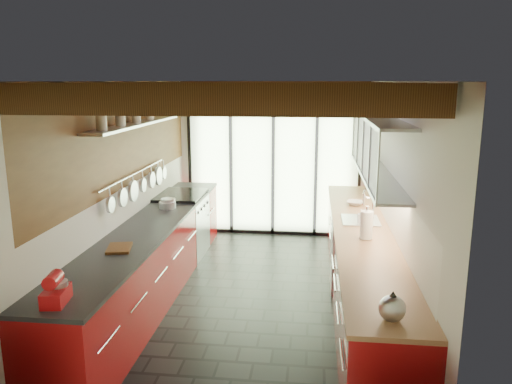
% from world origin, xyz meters
% --- Properties ---
extents(ground, '(5.50, 5.50, 0.00)m').
position_xyz_m(ground, '(0.00, 0.00, 0.00)').
color(ground, black).
rests_on(ground, ground).
extents(room_shell, '(5.50, 5.50, 5.50)m').
position_xyz_m(room_shell, '(0.00, 0.00, 1.65)').
color(room_shell, silver).
rests_on(room_shell, ground).
extents(ceiling_beams, '(3.14, 5.06, 4.90)m').
position_xyz_m(ceiling_beams, '(-0.00, 0.38, 2.46)').
color(ceiling_beams, '#593316').
rests_on(ceiling_beams, ground).
extents(glass_door, '(2.95, 0.10, 2.90)m').
position_xyz_m(glass_door, '(0.00, 2.69, 1.66)').
color(glass_door, '#C6EAAD').
rests_on(glass_door, ground).
extents(left_counter, '(0.68, 5.00, 0.92)m').
position_xyz_m(left_counter, '(-1.28, 0.00, 0.46)').
color(left_counter, maroon).
rests_on(left_counter, ground).
extents(range_stove, '(0.66, 0.90, 0.97)m').
position_xyz_m(range_stove, '(-1.28, 1.45, 0.47)').
color(range_stove, silver).
rests_on(range_stove, ground).
extents(right_counter, '(0.68, 5.00, 0.92)m').
position_xyz_m(right_counter, '(1.27, 0.00, 0.46)').
color(right_counter, maroon).
rests_on(right_counter, ground).
extents(sink_assembly, '(0.45, 0.52, 0.43)m').
position_xyz_m(sink_assembly, '(1.29, 0.40, 0.96)').
color(sink_assembly, silver).
rests_on(sink_assembly, right_counter).
extents(upper_cabinets_right, '(0.34, 3.00, 3.00)m').
position_xyz_m(upper_cabinets_right, '(1.43, 0.30, 1.85)').
color(upper_cabinets_right, silver).
rests_on(upper_cabinets_right, ground).
extents(left_wall_fixtures, '(0.28, 2.60, 0.96)m').
position_xyz_m(left_wall_fixtures, '(-1.47, 0.29, 1.78)').
color(left_wall_fixtures, silver).
rests_on(left_wall_fixtures, ground).
extents(stand_mixer, '(0.20, 0.31, 0.26)m').
position_xyz_m(stand_mixer, '(-1.27, -2.24, 1.02)').
color(stand_mixer, red).
rests_on(stand_mixer, left_counter).
extents(pot_large, '(0.23, 0.23, 0.12)m').
position_xyz_m(pot_large, '(-1.27, 0.77, 0.98)').
color(pot_large, silver).
rests_on(pot_large, left_counter).
extents(pot_small, '(0.24, 0.24, 0.09)m').
position_xyz_m(pot_small, '(-1.27, 0.73, 0.96)').
color(pot_small, silver).
rests_on(pot_small, left_counter).
extents(cutting_board, '(0.30, 0.37, 0.03)m').
position_xyz_m(cutting_board, '(-1.27, -0.98, 0.93)').
color(cutting_board, brown).
rests_on(cutting_board, left_counter).
extents(kettle, '(0.26, 0.27, 0.23)m').
position_xyz_m(kettle, '(1.27, -2.23, 1.02)').
color(kettle, silver).
rests_on(kettle, right_counter).
extents(paper_towel, '(0.17, 0.17, 0.37)m').
position_xyz_m(paper_towel, '(1.27, -0.33, 1.07)').
color(paper_towel, white).
rests_on(paper_towel, right_counter).
extents(soap_bottle, '(0.08, 0.08, 0.17)m').
position_xyz_m(soap_bottle, '(1.27, 0.30, 1.00)').
color(soap_bottle, silver).
rests_on(soap_bottle, right_counter).
extents(bowl, '(0.28, 0.28, 0.06)m').
position_xyz_m(bowl, '(1.27, 1.20, 0.95)').
color(bowl, silver).
rests_on(bowl, right_counter).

